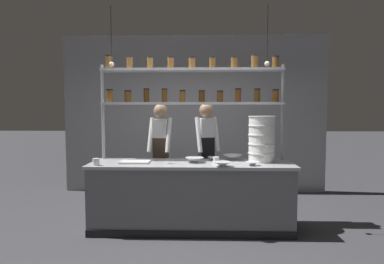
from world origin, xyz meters
name	(u,v)px	position (x,y,z in m)	size (l,w,h in m)	color
ground_plane	(191,229)	(0.00, 0.00, 0.00)	(40.00, 40.00, 0.00)	#3D3D42
back_wall	(195,114)	(0.00, 2.17, 1.54)	(5.16, 0.12, 3.07)	#939399
prep_counter	(191,196)	(0.00, 0.00, 0.46)	(2.76, 0.76, 0.92)	slate
spice_shelf_unit	(192,90)	(0.00, 0.33, 1.92)	(2.64, 0.28, 2.42)	#ADAFB5
chef_left	(161,150)	(-0.51, 0.76, 1.00)	(0.39, 0.32, 1.73)	black
chef_center	(206,149)	(0.22, 0.76, 1.01)	(0.42, 0.35, 1.74)	black
container_stack	(262,139)	(0.97, 0.11, 1.24)	(0.38, 0.38, 0.63)	white
cutting_board	(135,162)	(-0.76, -0.04, 0.93)	(0.40, 0.26, 0.02)	silver
prep_bowl_near_left	(213,159)	(0.31, 0.22, 0.94)	(0.17, 0.17, 0.05)	silver
prep_bowl_center_front	(233,157)	(0.59, 0.27, 0.96)	(0.27, 0.27, 0.08)	silver
prep_bowl_center_back	(252,164)	(0.80, -0.20, 0.94)	(0.18, 0.18, 0.05)	silver
prep_bowl_near_right	(222,164)	(0.41, -0.31, 0.95)	(0.23, 0.23, 0.06)	silver
prep_bowl_far_left	(194,160)	(0.04, 0.02, 0.95)	(0.25, 0.25, 0.07)	silver
serving_cup_front	(216,160)	(0.34, -0.06, 0.96)	(0.08, 0.08, 0.09)	silver
serving_cup_by_board	(96,162)	(-1.23, -0.26, 0.97)	(0.09, 0.09, 0.09)	silver
pendant_light_row	(189,60)	(-0.03, 0.00, 2.30)	(2.15, 0.07, 0.81)	black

